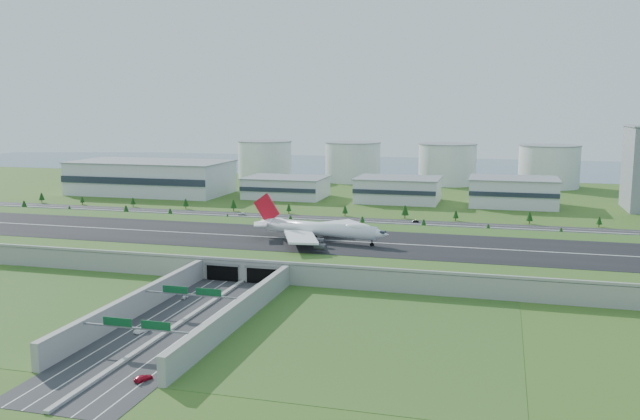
% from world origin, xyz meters
% --- Properties ---
extents(ground, '(1200.00, 1200.00, 0.00)m').
position_xyz_m(ground, '(0.00, 0.00, 0.00)').
color(ground, '#2A5019').
rests_on(ground, ground).
extents(airfield_deck, '(520.00, 100.00, 9.20)m').
position_xyz_m(airfield_deck, '(0.00, -0.09, 4.12)').
color(airfield_deck, gray).
rests_on(airfield_deck, ground).
extents(underpass_road, '(38.80, 120.40, 8.00)m').
position_xyz_m(underpass_road, '(0.00, -99.42, 3.43)').
color(underpass_road, '#28282B').
rests_on(underpass_road, ground).
extents(sign_gantry_near, '(38.70, 0.70, 9.80)m').
position_xyz_m(sign_gantry_near, '(0.00, -95.04, 6.95)').
color(sign_gantry_near, gray).
rests_on(sign_gantry_near, ground).
extents(sign_gantry_far, '(38.70, 0.70, 9.80)m').
position_xyz_m(sign_gantry_far, '(0.00, -130.04, 6.95)').
color(sign_gantry_far, gray).
rests_on(sign_gantry_far, ground).
extents(north_expressway, '(560.00, 36.00, 0.12)m').
position_xyz_m(north_expressway, '(0.00, 95.00, 0.06)').
color(north_expressway, '#28282B').
rests_on(north_expressway, ground).
extents(tree_row, '(499.28, 48.64, 8.38)m').
position_xyz_m(tree_row, '(-11.82, 92.93, 4.50)').
color(tree_row, '#3D2819').
rests_on(tree_row, ground).
extents(hangar_west, '(120.00, 60.00, 25.00)m').
position_xyz_m(hangar_west, '(-170.00, 185.00, 12.50)').
color(hangar_west, silver).
rests_on(hangar_west, ground).
extents(hangar_mid_a, '(58.00, 42.00, 15.00)m').
position_xyz_m(hangar_mid_a, '(-60.00, 190.00, 7.50)').
color(hangar_mid_a, silver).
rests_on(hangar_mid_a, ground).
extents(hangar_mid_b, '(58.00, 42.00, 17.00)m').
position_xyz_m(hangar_mid_b, '(25.00, 190.00, 8.50)').
color(hangar_mid_b, silver).
rests_on(hangar_mid_b, ground).
extents(hangar_mid_c, '(58.00, 42.00, 19.00)m').
position_xyz_m(hangar_mid_c, '(105.00, 190.00, 9.50)').
color(hangar_mid_c, silver).
rests_on(hangar_mid_c, ground).
extents(fuel_tank_a, '(50.00, 50.00, 35.00)m').
position_xyz_m(fuel_tank_a, '(-120.00, 310.00, 17.50)').
color(fuel_tank_a, silver).
rests_on(fuel_tank_a, ground).
extents(fuel_tank_b, '(50.00, 50.00, 35.00)m').
position_xyz_m(fuel_tank_b, '(-35.00, 310.00, 17.50)').
color(fuel_tank_b, silver).
rests_on(fuel_tank_b, ground).
extents(fuel_tank_c, '(50.00, 50.00, 35.00)m').
position_xyz_m(fuel_tank_c, '(50.00, 310.00, 17.50)').
color(fuel_tank_c, silver).
rests_on(fuel_tank_c, ground).
extents(fuel_tank_d, '(50.00, 50.00, 35.00)m').
position_xyz_m(fuel_tank_d, '(135.00, 310.00, 17.50)').
color(fuel_tank_d, silver).
rests_on(fuel_tank_d, ground).
extents(bay_water, '(1200.00, 260.00, 0.06)m').
position_xyz_m(bay_water, '(0.00, 480.00, 0.03)').
color(bay_water, '#3D5A76').
rests_on(bay_water, ground).
extents(boeing_747, '(66.75, 62.58, 20.77)m').
position_xyz_m(boeing_747, '(18.59, -2.93, 13.90)').
color(boeing_747, white).
rests_on(boeing_747, airfield_deck).
extents(car_0, '(1.71, 3.96, 1.33)m').
position_xyz_m(car_0, '(-11.40, -77.84, 0.79)').
color(car_0, silver).
rests_on(car_0, ground).
extents(car_1, '(3.64, 5.33, 1.66)m').
position_xyz_m(car_1, '(-7.62, -114.58, 0.95)').
color(car_1, silver).
rests_on(car_1, ground).
extents(car_2, '(4.22, 6.06, 1.54)m').
position_xyz_m(car_2, '(11.24, -66.10, 0.89)').
color(car_2, '#0E2446').
rests_on(car_2, ground).
extents(car_3, '(3.85, 5.55, 1.49)m').
position_xyz_m(car_3, '(11.60, -147.30, 0.87)').
color(car_3, '#AE1025').
rests_on(car_3, ground).
extents(car_4, '(4.41, 2.71, 1.40)m').
position_xyz_m(car_4, '(-106.01, 88.88, 0.82)').
color(car_4, slate).
rests_on(car_4, ground).
extents(car_5, '(4.18, 1.81, 1.34)m').
position_xyz_m(car_5, '(48.42, 104.75, 0.79)').
color(car_5, black).
rests_on(car_5, ground).
extents(car_6, '(6.29, 3.34, 1.68)m').
position_xyz_m(car_6, '(134.51, 84.60, 0.96)').
color(car_6, silver).
rests_on(car_6, ground).
extents(car_7, '(6.09, 2.99, 1.70)m').
position_xyz_m(car_7, '(-61.37, 102.71, 0.97)').
color(car_7, white).
rests_on(car_7, ground).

